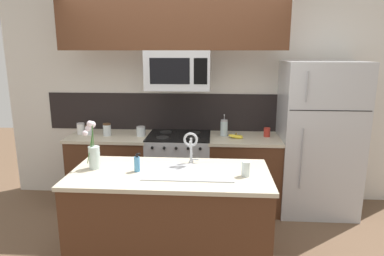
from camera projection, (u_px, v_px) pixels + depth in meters
The scene contains 22 objects.
ground_plane at pixel (171, 244), 3.50m from camera, with size 10.00×10.00×0.00m, color brown.
rear_partition at pixel (205, 100), 4.43m from camera, with size 5.20×0.10×2.60m, color silver.
splash_band at pixel (181, 112), 4.43m from camera, with size 3.50×0.01×0.48m, color black.
back_counter_left at pixel (112, 170), 4.33m from camera, with size 0.98×0.65×0.91m.
back_counter_right at pixel (244, 173), 4.22m from camera, with size 0.87×0.65×0.91m.
stove_range at pixel (179, 171), 4.27m from camera, with size 0.76×0.64×0.93m.
microwave at pixel (178, 70), 3.97m from camera, with size 0.74×0.40×0.45m.
upper_cabinet_band at pixel (172, 23), 3.83m from camera, with size 2.55×0.34×0.60m, color #4C2B19.
refrigerator at pixel (318, 138), 4.08m from camera, with size 0.90×0.74×1.81m.
storage_jar_tall at pixel (81, 129), 4.26m from camera, with size 0.09×0.09×0.14m.
storage_jar_medium at pixel (89, 130), 4.24m from camera, with size 0.10×0.10×0.12m.
storage_jar_short at pixel (107, 130), 4.18m from camera, with size 0.10×0.10×0.15m.
storage_jar_squat at pixel (141, 131), 4.17m from camera, with size 0.11×0.11×0.12m.
banana_bunch at pixel (236, 137), 4.06m from camera, with size 0.19×0.12×0.08m.
french_press at pixel (224, 128), 4.17m from camera, with size 0.09×0.09×0.27m.
coffee_tin at pixel (267, 132), 4.14m from camera, with size 0.08×0.08×0.11m, color #B22D23.
island_counter at pixel (171, 220), 3.06m from camera, with size 1.72×0.81×0.91m.
kitchen_sink at pixel (189, 180), 2.96m from camera, with size 0.76×0.43×0.16m.
sink_faucet at pixel (191, 144), 3.10m from camera, with size 0.14×0.14×0.31m.
dish_soap_bottle at pixel (137, 164), 2.95m from camera, with size 0.06×0.05×0.16m.
drinking_glass at pixel (246, 169), 2.85m from camera, with size 0.07×0.07×0.13m.
flower_vase at pixel (94, 153), 3.01m from camera, with size 0.12×0.14×0.44m.
Camera 1 is at (0.43, -3.12, 1.94)m, focal length 32.00 mm.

